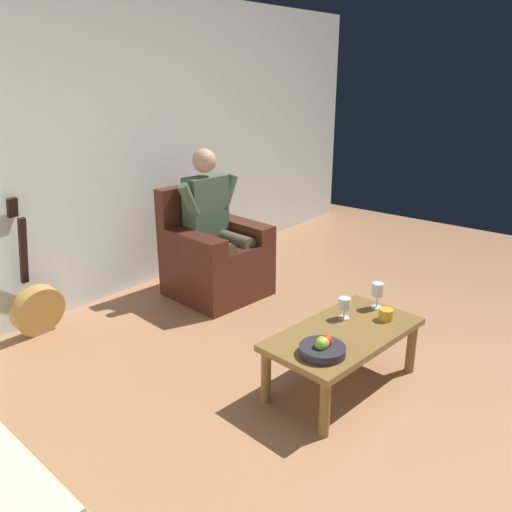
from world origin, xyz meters
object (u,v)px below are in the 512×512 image
(coffee_table, at_px, (344,339))
(wine_glass_far, at_px, (378,291))
(person_seated, at_px, (215,221))
(fruit_bowl, at_px, (323,348))
(armchair, at_px, (214,257))
(candle_jar, at_px, (386,314))
(guitar, at_px, (37,306))
(wine_glass_near, at_px, (344,305))

(coffee_table, height_order, wine_glass_far, wine_glass_far)
(person_seated, height_order, fruit_bowl, person_seated)
(armchair, bearing_deg, candle_jar, 86.96)
(guitar, bearing_deg, candle_jar, 116.49)
(candle_jar, bearing_deg, armchair, -98.88)
(armchair, xyz_separation_m, wine_glass_far, (0.15, 1.61, 0.17))
(coffee_table, height_order, candle_jar, candle_jar)
(armchair, distance_m, guitar, 1.47)
(armchair, height_order, guitar, guitar)
(person_seated, distance_m, guitar, 1.54)
(armchair, bearing_deg, person_seated, 90.00)
(person_seated, height_order, coffee_table, person_seated)
(coffee_table, height_order, guitar, guitar)
(guitar, bearing_deg, armchair, 160.47)
(person_seated, relative_size, fruit_bowl, 4.86)
(coffee_table, relative_size, wine_glass_near, 7.65)
(person_seated, xyz_separation_m, fruit_bowl, (0.88, 1.63, -0.25))
(wine_glass_far, bearing_deg, wine_glass_near, -18.21)
(wine_glass_near, bearing_deg, armchair, -105.33)
(guitar, bearing_deg, fruit_bowl, 103.03)
(guitar, distance_m, fruit_bowl, 2.21)
(armchair, height_order, fruit_bowl, armchair)
(coffee_table, xyz_separation_m, wine_glass_near, (-0.15, -0.09, 0.15))
(armchair, distance_m, fruit_bowl, 1.88)
(wine_glass_far, xyz_separation_m, candle_jar, (0.13, 0.13, -0.08))
(person_seated, relative_size, coffee_table, 1.19)
(person_seated, bearing_deg, fruit_bowl, 67.38)
(guitar, relative_size, candle_jar, 11.46)
(person_seated, relative_size, wine_glass_far, 7.25)
(coffee_table, bearing_deg, guitar, -68.85)
(guitar, distance_m, wine_glass_near, 2.24)
(person_seated, bearing_deg, wine_glass_far, 90.70)
(candle_jar, bearing_deg, wine_glass_far, -134.70)
(guitar, xyz_separation_m, wine_glass_far, (-1.24, 2.10, 0.27))
(candle_jar, bearing_deg, person_seated, -98.93)
(guitar, height_order, candle_jar, guitar)
(guitar, height_order, wine_glass_far, guitar)
(coffee_table, relative_size, wine_glass_far, 6.08)
(coffee_table, distance_m, wine_glass_near, 0.23)
(fruit_bowl, bearing_deg, guitar, -76.97)
(fruit_bowl, bearing_deg, wine_glass_far, -176.49)
(coffee_table, distance_m, candle_jar, 0.34)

